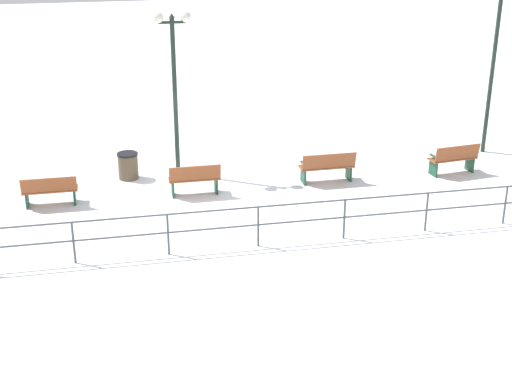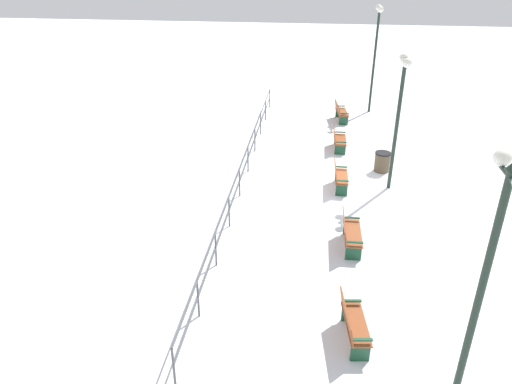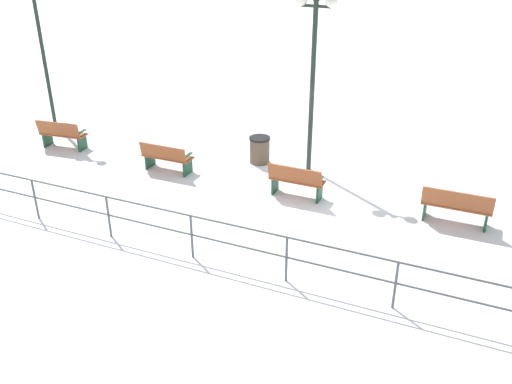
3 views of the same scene
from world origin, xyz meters
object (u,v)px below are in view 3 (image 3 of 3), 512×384
object	(u,v)px
bench_fifth	(62,134)
lamppost_far	(36,14)
bench_third	(296,180)
bench_fourth	(167,157)
lamppost_middle	(314,50)
bench_second	(457,206)
trash_bin	(260,150)

from	to	relation	value
bench_fifth	lamppost_far	distance (m)	3.88
bench_third	bench_fourth	bearing A→B (deg)	89.01
lamppost_far	lamppost_middle	bearing A→B (deg)	-90.00
bench_third	lamppost_far	size ratio (longest dim) A/B	0.27
bench_fourth	lamppost_far	xyz separation A→B (m)	(1.71, 5.44, 3.16)
bench_second	trash_bin	bearing A→B (deg)	74.63
bench_fifth	bench_second	bearing A→B (deg)	-96.91
bench_fourth	bench_third	bearing A→B (deg)	-90.78
bench_fourth	lamppost_middle	distance (m)	4.82
bench_second	bench_fifth	bearing A→B (deg)	89.31
bench_third	bench_fifth	xyz separation A→B (m)	(0.24, 7.50, -0.01)
bench_fourth	lamppost_middle	size ratio (longest dim) A/B	0.30
bench_second	bench_fourth	size ratio (longest dim) A/B	1.10
bench_fifth	bench_third	bearing A→B (deg)	-98.53
bench_second	bench_third	size ratio (longest dim) A/B	1.12
lamppost_middle	trash_bin	size ratio (longest dim) A/B	6.07
bench_fifth	lamppost_far	size ratio (longest dim) A/B	0.28
bench_second	trash_bin	distance (m)	5.63
bench_second	lamppost_far	size ratio (longest dim) A/B	0.30
bench_second	bench_fifth	distance (m)	11.26
lamppost_far	trash_bin	xyz separation A→B (m)	(-0.12, -7.51, -3.21)
lamppost_middle	lamppost_far	world-z (taller)	lamppost_far
bench_second	bench_fifth	size ratio (longest dim) A/B	1.06
bench_second	lamppost_far	world-z (taller)	lamppost_far
bench_second	lamppost_middle	size ratio (longest dim) A/B	0.33
bench_second	lamppost_far	bearing A→B (deg)	82.62
bench_second	trash_bin	xyz separation A→B (m)	(1.45, 5.44, -0.09)
bench_fourth	lamppost_middle	bearing A→B (deg)	-63.89
bench_fourth	lamppost_far	distance (m)	6.52
bench_fifth	trash_bin	bearing A→B (deg)	-83.11
bench_second	bench_fourth	distance (m)	7.51
lamppost_middle	lamppost_far	distance (m)	8.94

